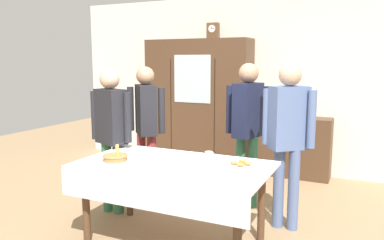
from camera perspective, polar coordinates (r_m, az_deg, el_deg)
The scene contains 21 objects.
ground_plane at distance 4.01m, azimuth -1.26°, elevation -16.36°, with size 12.00×12.00×0.00m, color #997A56.
back_wall at distance 6.13m, azimuth 9.81°, elevation 5.36°, with size 6.40×0.10×2.70m, color silver.
dining_table at distance 3.57m, azimuth -2.99°, elevation -8.14°, with size 1.77×1.00×0.76m.
wall_cabinet at distance 6.18m, azimuth 0.91°, elevation 2.43°, with size 1.70×0.46×2.03m.
mantel_clock at distance 6.06m, azimuth 3.14°, elevation 13.06°, with size 0.18×0.11×0.24m.
bookshelf_low at distance 5.88m, azimuth 14.82°, elevation -3.87°, with size 1.05×0.35×0.89m.
book_stack at distance 5.79m, azimuth 15.00°, elevation 0.66°, with size 0.17×0.21×0.04m.
tea_cup_front_edge at distance 3.08m, azimuth 3.30°, elevation -8.46°, with size 0.13×0.13×0.06m.
tea_cup_far_right at distance 3.74m, azimuth -2.36°, elevation -5.33°, with size 0.13×0.13×0.06m.
tea_cup_mid_right at distance 3.77m, azimuth 2.51°, elevation -5.21°, with size 0.13×0.13×0.06m.
tea_cup_mid_left at distance 3.70m, azimuth -7.98°, elevation -5.59°, with size 0.13×0.13×0.06m.
tea_cup_center at distance 3.51m, azimuth 2.06°, elevation -6.28°, with size 0.13×0.13×0.06m.
tea_cup_back_edge at distance 3.12m, azimuth 6.68°, elevation -8.26°, with size 0.13×0.13×0.06m.
bread_basket at distance 3.73m, azimuth -11.29°, elevation -5.42°, with size 0.24×0.24×0.16m.
pastry_plate at distance 3.51m, azimuth 7.27°, elevation -6.56°, with size 0.28×0.28×0.05m.
spoon_far_right at distance 4.02m, azimuth -5.34°, elevation -4.71°, with size 0.12×0.02×0.01m.
spoon_mid_left at distance 3.49m, azimuth -2.56°, elevation -6.78°, with size 0.12×0.02×0.01m.
person_beside_shelf at distance 4.33m, azimuth -11.89°, elevation -1.02°, with size 0.52×0.31×1.61m.
person_behind_table_left at distance 3.93m, azimuth 14.06°, elevation -1.39°, with size 0.52×0.39×1.68m.
person_near_right_end at distance 4.46m, azimuth 8.23°, elevation -0.06°, with size 0.52×0.40×1.68m.
person_by_cabinet at distance 4.73m, azimuth -6.83°, elevation 0.10°, with size 0.52×0.40×1.63m.
Camera 1 is at (1.61, -3.25, 1.70)m, focal length 36.00 mm.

